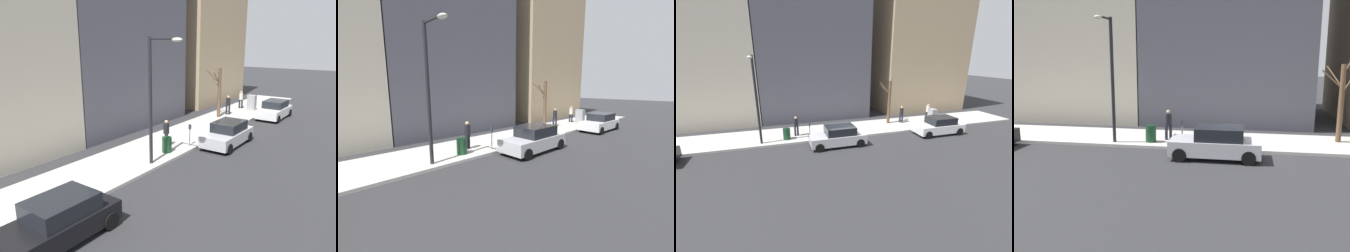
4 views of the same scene
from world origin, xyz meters
The scene contains 8 objects.
ground_plane centered at (0.00, 0.00, 0.00)m, with size 120.00×120.00×0.00m, color #2B2B2D.
sidewalk centered at (2.00, 0.00, 0.07)m, with size 4.00×36.00×0.15m, color #B2AFA8.
parked_car_silver centered at (-1.20, 1.21, 0.74)m, with size 1.94×4.21×1.52m.
parking_meter centered at (0.45, 3.12, 0.98)m, with size 0.14×0.10×1.35m.
streetlamp centered at (0.28, 6.83, 4.02)m, with size 1.97×0.32×6.50m.
bare_tree centered at (2.64, -5.03, 2.35)m, with size 1.11×1.75×4.36m.
trash_bin centered at (0.90, 4.91, 0.60)m, with size 0.56×0.56×0.90m, color #14381E.
pedestrian_far_corner centered at (1.54, 4.07, 1.09)m, with size 0.36×0.38×1.66m.
Camera 4 is at (-18.15, -0.12, 4.95)m, focal length 40.00 mm.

